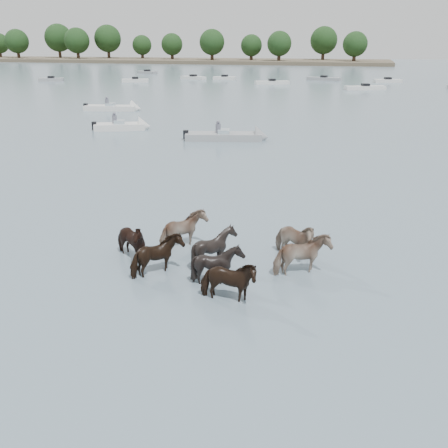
# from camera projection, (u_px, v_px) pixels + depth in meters

# --- Properties ---
(ground) EXTENTS (400.00, 400.00, 0.00)m
(ground) POSITION_uv_depth(u_px,v_px,m) (271.00, 285.00, 14.06)
(ground) COLOR slate
(ground) RESTS_ON ground
(shoreline) EXTENTS (160.00, 30.00, 1.00)m
(shoreline) POSITION_uv_depth(u_px,v_px,m) (142.00, 60.00, 166.92)
(shoreline) COLOR #4C4233
(shoreline) RESTS_ON ground
(pony_herd) EXTENTS (7.18, 4.41, 1.40)m
(pony_herd) POSITION_uv_depth(u_px,v_px,m) (216.00, 252.00, 14.94)
(pony_herd) COLOR black
(pony_herd) RESTS_ON ground
(motorboat_a) EXTENTS (4.58, 3.18, 1.92)m
(motorboat_a) POSITION_uv_depth(u_px,v_px,m) (129.00, 126.00, 38.90)
(motorboat_a) COLOR silver
(motorboat_a) RESTS_ON ground
(motorboat_b) EXTENTS (5.98, 2.88, 1.92)m
(motorboat_b) POSITION_uv_depth(u_px,v_px,m) (235.00, 137.00, 34.75)
(motorboat_b) COLOR gray
(motorboat_b) RESTS_ON ground
(motorboat_f) EXTENTS (5.85, 2.53, 1.92)m
(motorboat_f) POSITION_uv_depth(u_px,v_px,m) (119.00, 108.00, 49.57)
(motorboat_f) COLOR silver
(motorboat_f) RESTS_ON ground
(distant_flotilla) EXTENTS (106.62, 29.54, 0.93)m
(distant_flotilla) POSITION_uv_depth(u_px,v_px,m) (354.00, 82.00, 80.22)
(distant_flotilla) COLOR gray
(distant_flotilla) RESTS_ON ground
(treeline) EXTENTS (146.28, 19.98, 12.32)m
(treeline) POSITION_uv_depth(u_px,v_px,m) (128.00, 41.00, 166.00)
(treeline) COLOR #382619
(treeline) RESTS_ON ground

